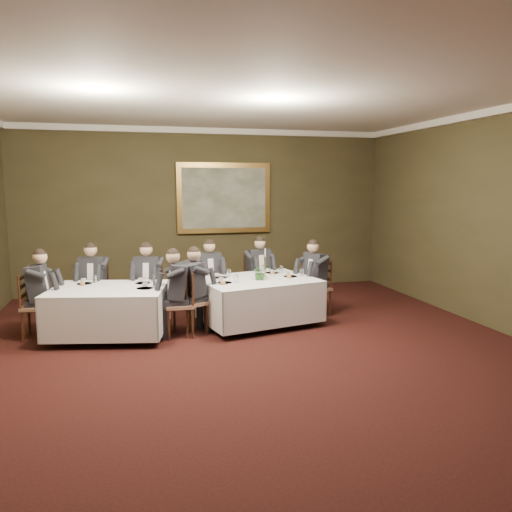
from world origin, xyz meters
name	(u,v)px	position (x,y,z in m)	size (l,w,h in m)	color
ground	(267,369)	(0.00, 0.00, 0.00)	(10.00, 10.00, 0.00)	black
ceiling	(268,82)	(0.00, 0.00, 3.50)	(8.00, 10.00, 0.10)	silver
back_wall	(206,210)	(0.00, 5.00, 1.75)	(8.00, 0.10, 3.50)	#37311B
crown_molding	(268,87)	(0.00, 0.00, 3.44)	(8.00, 10.00, 0.12)	white
table_main	(257,297)	(0.39, 2.04, 0.45)	(2.12, 1.78, 0.67)	black
table_second	(109,308)	(-1.98, 1.89, 0.45)	(1.94, 1.62, 0.67)	black
chair_main_backleft	(208,299)	(-0.31, 2.87, 0.28)	(0.52, 0.50, 1.00)	#886045
diner_main_backleft	(208,286)	(-0.31, 2.85, 0.51)	(0.49, 0.55, 1.35)	black
chair_main_backright	(258,293)	(0.67, 3.08, 0.28)	(0.52, 0.51, 1.00)	#886045
diner_main_backright	(258,281)	(0.67, 3.07, 0.51)	(0.49, 0.56, 1.35)	black
chair_main_endleft	(190,315)	(-0.76, 1.78, 0.28)	(0.57, 0.58, 1.00)	#886045
diner_main_endleft	(190,301)	(-0.75, 1.79, 0.51)	(0.60, 0.57, 1.35)	black
chair_main_endright	(316,300)	(1.54, 2.30, 0.28)	(0.55, 0.56, 1.00)	#886045
diner_main_endright	(316,287)	(1.53, 2.29, 0.51)	(0.59, 0.55, 1.35)	black
chair_sec_backleft	(95,305)	(-2.25, 2.84, 0.28)	(0.53, 0.51, 1.00)	#886045
diner_sec_backleft	(94,292)	(-2.25, 2.83, 0.51)	(0.50, 0.56, 1.35)	black
chair_sec_backright	(149,305)	(-1.35, 2.65, 0.28)	(0.54, 0.53, 1.00)	#886045
diner_sec_backright	(149,292)	(-1.36, 2.64, 0.51)	(0.52, 0.57, 1.35)	black
chair_sec_endright	(180,318)	(-0.92, 1.67, 0.28)	(0.42, 0.44, 1.00)	#886045
diner_sec_endright	(179,303)	(-0.94, 1.67, 0.51)	(0.48, 0.42, 1.35)	black
chair_sec_endleft	(37,320)	(-3.04, 2.11, 0.28)	(0.45, 0.47, 1.00)	#886045
diner_sec_endleft	(37,305)	(-3.02, 2.11, 0.51)	(0.51, 0.44, 1.35)	black
centerpiece	(260,271)	(0.42, 1.95, 0.90)	(0.25, 0.22, 0.28)	#2D5926
candlestick	(265,266)	(0.56, 2.17, 0.95)	(0.07, 0.07, 0.50)	#B59437
place_setting_table_main	(223,275)	(-0.13, 2.34, 0.80)	(0.33, 0.31, 0.14)	white
place_setting_table_second	(88,281)	(-2.30, 2.36, 0.80)	(0.33, 0.31, 0.14)	white
painting	(224,198)	(0.39, 4.94, 2.02)	(2.05, 0.09, 1.52)	gold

